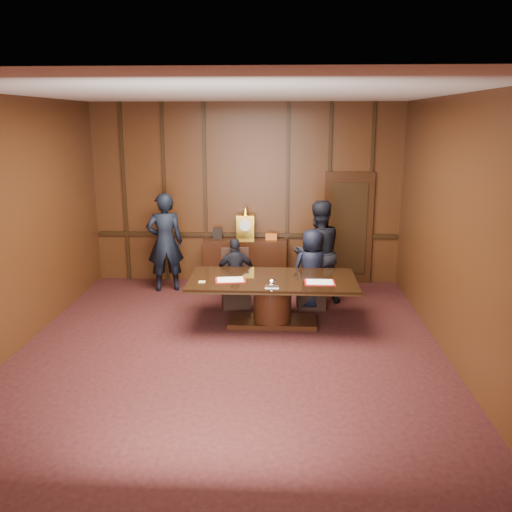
{
  "coord_description": "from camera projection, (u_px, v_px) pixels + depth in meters",
  "views": [
    {
      "loc": [
        0.72,
        -7.02,
        3.18
      ],
      "look_at": [
        0.3,
        1.37,
        1.05
      ],
      "focal_mm": 38.0,
      "sensor_mm": 36.0,
      "label": 1
    }
  ],
  "objects": [
    {
      "name": "witness_left",
      "position": [
        165.0,
        242.0,
        10.15
      ],
      "size": [
        0.78,
        0.62,
        1.87
      ],
      "primitive_type": "imported",
      "rotation": [
        0.0,
        0.0,
        3.42
      ],
      "color": "black",
      "rests_on": "ground"
    },
    {
      "name": "conference_table",
      "position": [
        272.0,
        294.0,
        8.52
      ],
      "size": [
        2.62,
        1.32,
        0.76
      ],
      "color": "black",
      "rests_on": "ground"
    },
    {
      "name": "inkstand",
      "position": [
        272.0,
        283.0,
        8.01
      ],
      "size": [
        0.2,
        0.14,
        0.12
      ],
      "color": "white",
      "rests_on": "conference_table"
    },
    {
      "name": "chair_right",
      "position": [
        311.0,
        290.0,
        9.39
      ],
      "size": [
        0.5,
        0.5,
        0.99
      ],
      "rotation": [
        0.0,
        0.0,
        0.05
      ],
      "color": "black",
      "rests_on": "ground"
    },
    {
      "name": "folder_right",
      "position": [
        320.0,
        282.0,
        8.22
      ],
      "size": [
        0.46,
        0.34,
        0.02
      ],
      "rotation": [
        0.0,
        0.0,
        0.01
      ],
      "color": "maroon",
      "rests_on": "conference_table"
    },
    {
      "name": "signatory_left",
      "position": [
        236.0,
        273.0,
        9.3
      ],
      "size": [
        0.76,
        0.43,
        1.22
      ],
      "primitive_type": "imported",
      "rotation": [
        0.0,
        0.0,
        3.34
      ],
      "color": "black",
      "rests_on": "ground"
    },
    {
      "name": "signatory_right",
      "position": [
        312.0,
        269.0,
        9.22
      ],
      "size": [
        0.77,
        0.59,
        1.39
      ],
      "primitive_type": "imported",
      "rotation": [
        0.0,
        0.0,
        3.39
      ],
      "color": "black",
      "rests_on": "ground"
    },
    {
      "name": "witness_right",
      "position": [
        318.0,
        253.0,
        9.45
      ],
      "size": [
        1.1,
        1.0,
        1.83
      ],
      "primitive_type": "imported",
      "rotation": [
        0.0,
        0.0,
        3.57
      ],
      "color": "black",
      "rests_on": "ground"
    },
    {
      "name": "notepad",
      "position": [
        202.0,
        282.0,
        8.25
      ],
      "size": [
        0.1,
        0.07,
        0.01
      ],
      "primitive_type": "cube",
      "rotation": [
        0.0,
        0.0,
        0.01
      ],
      "color": "#E4DD6F",
      "rests_on": "conference_table"
    },
    {
      "name": "chair_left",
      "position": [
        236.0,
        289.0,
        9.46
      ],
      "size": [
        0.55,
        0.55,
        0.99
      ],
      "rotation": [
        0.0,
        0.0,
        0.17
      ],
      "color": "black",
      "rests_on": "ground"
    },
    {
      "name": "sideboard",
      "position": [
        246.0,
        260.0,
        10.65
      ],
      "size": [
        1.6,
        0.45,
        1.54
      ],
      "color": "black",
      "rests_on": "ground"
    },
    {
      "name": "room",
      "position": [
        234.0,
        230.0,
        7.32
      ],
      "size": [
        7.0,
        7.04,
        3.5
      ],
      "color": "black",
      "rests_on": "ground"
    },
    {
      "name": "folder_left",
      "position": [
        230.0,
        280.0,
        8.35
      ],
      "size": [
        0.5,
        0.4,
        0.02
      ],
      "rotation": [
        0.0,
        0.0,
        0.15
      ],
      "color": "maroon",
      "rests_on": "conference_table"
    }
  ]
}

